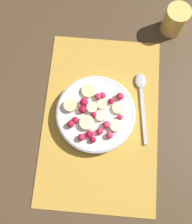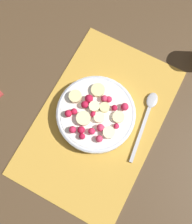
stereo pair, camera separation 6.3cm
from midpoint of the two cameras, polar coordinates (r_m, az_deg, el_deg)
name	(u,v)px [view 2 (the right image)]	position (r m, az deg, el deg)	size (l,w,h in m)	color
ground_plane	(99,121)	(0.67, 3.33, -2.59)	(3.00, 3.00, 0.00)	#4C3823
placemat	(99,121)	(0.67, 3.35, -2.54)	(0.48, 0.31, 0.01)	gold
fruit_bowl	(96,114)	(0.65, 2.70, -0.95)	(0.21, 0.21, 0.05)	silver
spoon	(148,112)	(0.69, 14.37, -0.43)	(0.20, 0.04, 0.01)	#B2B2B7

